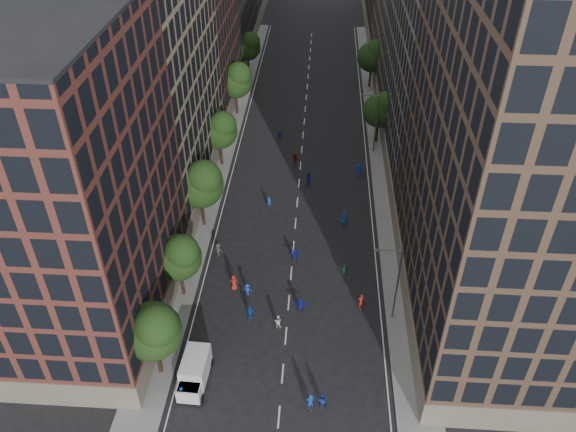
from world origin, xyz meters
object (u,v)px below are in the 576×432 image
at_px(streetlamp_far, 375,121).
at_px(streetlamp_near, 395,281).
at_px(cargo_van, 194,372).
at_px(skater_2, 322,400).
at_px(skater_0, 182,395).
at_px(skater_1, 310,402).

bearing_deg(streetlamp_far, streetlamp_near, -90.00).
relative_size(cargo_van, skater_2, 3.21).
height_order(streetlamp_near, skater_0, streetlamp_near).
xyz_separation_m(skater_0, skater_2, (12.15, 0.33, -0.11)).
xyz_separation_m(streetlamp_far, skater_2, (-6.72, -43.67, -4.38)).
relative_size(cargo_van, skater_1, 2.64).
bearing_deg(streetlamp_near, streetlamp_far, 90.00).
distance_m(streetlamp_near, streetlamp_far, 33.00).
distance_m(streetlamp_near, skater_1, 14.09).
relative_size(streetlamp_far, skater_2, 5.77).
bearing_deg(skater_0, streetlamp_near, -139.64).
bearing_deg(skater_0, cargo_van, -98.31).
relative_size(skater_1, skater_2, 1.22).
xyz_separation_m(streetlamp_near, streetlamp_far, (0.00, 33.00, 0.00)).
bearing_deg(skater_2, streetlamp_far, -101.86).
bearing_deg(skater_2, skater_0, -1.57).
distance_m(cargo_van, skater_2, 11.60).
relative_size(streetlamp_near, skater_0, 5.04).
height_order(streetlamp_far, cargo_van, streetlamp_far).
bearing_deg(cargo_van, streetlamp_near, 28.50).
xyz_separation_m(streetlamp_far, skater_0, (-18.87, -44.00, -4.27)).
distance_m(streetlamp_near, cargo_van, 20.57).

